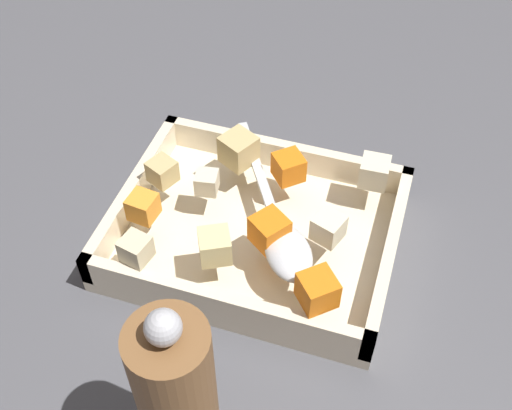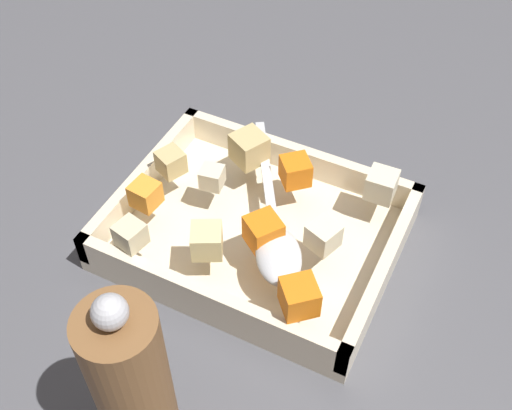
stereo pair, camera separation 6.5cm
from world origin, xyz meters
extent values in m
plane|color=#4C4C51|center=(0.00, 0.00, 0.00)|extent=(4.00, 4.00, 0.00)
cube|color=beige|center=(-0.02, 0.01, 0.01)|extent=(0.29, 0.23, 0.01)
cube|color=beige|center=(-0.02, -0.10, 0.03)|extent=(0.29, 0.01, 0.03)
cube|color=beige|center=(-0.02, 0.12, 0.03)|extent=(0.29, 0.01, 0.03)
cube|color=beige|center=(-0.16, 0.01, 0.03)|extent=(0.01, 0.23, 0.03)
cube|color=beige|center=(0.12, 0.01, 0.03)|extent=(0.01, 0.23, 0.03)
cube|color=orange|center=(0.07, -0.08, 0.06)|extent=(0.04, 0.04, 0.03)
cube|color=orange|center=(-0.12, -0.03, 0.06)|extent=(0.03, 0.03, 0.03)
cube|color=orange|center=(0.01, -0.02, 0.06)|extent=(0.04, 0.04, 0.03)
cube|color=orange|center=(0.00, 0.07, 0.06)|extent=(0.04, 0.04, 0.03)
cube|color=tan|center=(-0.06, 0.08, 0.07)|extent=(0.04, 0.04, 0.03)
cube|color=#E0CC89|center=(-0.04, -0.06, 0.06)|extent=(0.04, 0.04, 0.03)
cube|color=beige|center=(0.06, 0.00, 0.06)|extent=(0.03, 0.03, 0.03)
cube|color=tan|center=(-0.13, 0.02, 0.06)|extent=(0.03, 0.03, 0.03)
cube|color=beige|center=(-0.11, -0.08, 0.06)|extent=(0.03, 0.03, 0.03)
cube|color=beige|center=(0.09, 0.09, 0.06)|extent=(0.03, 0.03, 0.03)
cube|color=beige|center=(-0.08, 0.02, 0.06)|extent=(0.03, 0.03, 0.02)
ellipsoid|color=silver|center=(0.03, -0.04, 0.06)|extent=(0.07, 0.08, 0.02)
cube|color=silver|center=(-0.03, 0.06, 0.05)|extent=(0.09, 0.15, 0.01)
cylinder|color=brown|center=(0.00, -0.23, 0.10)|extent=(0.06, 0.06, 0.19)
sphere|color=#B7B7BC|center=(0.00, -0.23, 0.21)|extent=(0.02, 0.02, 0.02)
camera|label=1|loc=(0.12, -0.40, 0.54)|focal=45.00mm
camera|label=2|loc=(0.18, -0.38, 0.54)|focal=45.00mm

